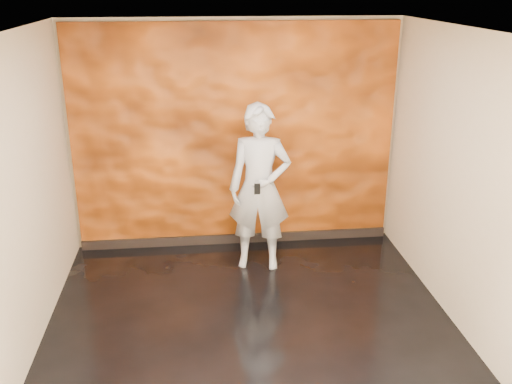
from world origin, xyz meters
The scene contains 5 objects.
room centered at (0.00, 0.00, 1.40)m, with size 4.02×4.02×2.81m.
feature_wall centered at (0.00, 1.96, 1.38)m, with size 3.90×0.06×2.75m, color orange.
baseboard centered at (0.00, 1.92, 0.06)m, with size 3.90×0.04×0.12m, color black.
man centered at (0.22, 1.29, 0.97)m, with size 0.71×0.46×1.94m, color #91949E.
phone centered at (0.17, 1.02, 1.06)m, with size 0.07×0.01×0.12m, color black.
Camera 1 is at (-0.48, -4.75, 3.19)m, focal length 40.00 mm.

